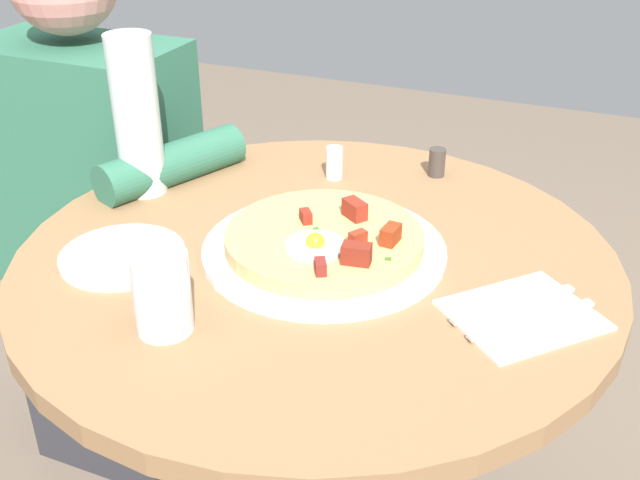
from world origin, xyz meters
TOP-DOWN VIEW (x-y plane):
  - dining_table at (0.00, 0.00)m, footprint 0.84×0.84m
  - person_seated at (-0.57, 0.23)m, footprint 0.53×0.38m
  - pizza_plate at (0.01, 0.00)m, footprint 0.34×0.34m
  - breakfast_pizza at (0.02, -0.00)m, footprint 0.27×0.27m
  - bread_plate at (-0.24, -0.12)m, footprint 0.17×0.17m
  - napkin at (0.29, -0.05)m, footprint 0.22×0.22m
  - fork at (0.31, -0.06)m, footprint 0.13×0.14m
  - knife at (0.28, -0.03)m, footprint 0.13×0.14m
  - water_glass at (-0.09, -0.24)m, footprint 0.07×0.07m
  - water_bottle at (-0.33, 0.08)m, footprint 0.07×0.07m
  - salt_shaker at (-0.07, 0.24)m, footprint 0.03×0.03m
  - pepper_shaker at (0.09, 0.32)m, footprint 0.03×0.03m

SIDE VIEW (x-z plane):
  - person_seated at x=-0.57m, z-range -0.06..1.07m
  - dining_table at x=0.00m, z-range 0.20..0.95m
  - napkin at x=0.29m, z-range 0.75..0.76m
  - bread_plate at x=-0.24m, z-range 0.75..0.76m
  - pizza_plate at x=0.01m, z-range 0.75..0.76m
  - fork at x=0.31m, z-range 0.76..0.76m
  - knife at x=0.28m, z-range 0.76..0.76m
  - pepper_shaker at x=0.09m, z-range 0.75..0.80m
  - breakfast_pizza at x=0.02m, z-range 0.75..0.80m
  - salt_shaker at x=-0.07m, z-range 0.75..0.81m
  - water_glass at x=-0.09m, z-range 0.75..0.85m
  - water_bottle at x=-0.33m, z-range 0.75..1.01m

